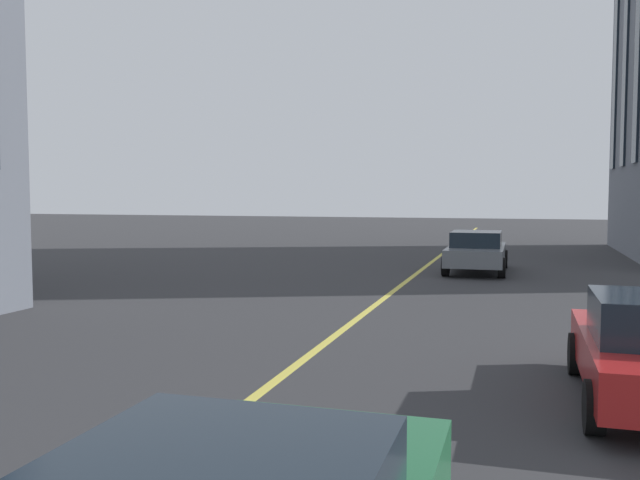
# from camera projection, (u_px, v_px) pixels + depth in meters

# --- Properties ---
(lane_centre_line) EXTENTS (80.00, 0.16, 0.01)m
(lane_centre_line) POSITION_uv_depth(u_px,v_px,m) (350.00, 324.00, 13.59)
(lane_centre_line) COLOR #D8C64C
(lane_centre_line) RESTS_ON ground_plane
(car_grey_mid) EXTENTS (4.40, 1.95, 1.37)m
(car_grey_mid) POSITION_uv_depth(u_px,v_px,m) (476.00, 251.00, 22.61)
(car_grey_mid) COLOR slate
(car_grey_mid) RESTS_ON ground_plane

